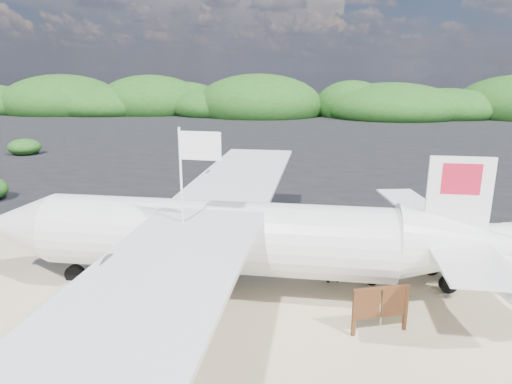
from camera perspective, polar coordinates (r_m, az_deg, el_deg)
ground at (r=13.74m, az=-4.64°, el=-12.75°), size 160.00×160.00×0.00m
asphalt_apron at (r=42.40m, az=4.57°, el=6.36°), size 90.00×50.00×0.04m
vegetation_band at (r=67.18m, az=6.12°, el=9.55°), size 124.00×8.00×4.40m
baggage_cart at (r=16.67m, az=-14.96°, el=-8.04°), size 2.93×1.89×1.38m
flagpole at (r=12.58m, az=-8.57°, el=-15.71°), size 1.04×0.49×5.10m
signboard at (r=12.40m, az=15.06°, el=-16.59°), size 1.52×0.67×1.29m
crew_a at (r=15.81m, az=-15.52°, el=-5.68°), size 0.80×0.66×1.90m
crew_b at (r=15.65m, az=-1.55°, el=-5.79°), size 0.97×0.86×1.65m
crew_c at (r=14.33m, az=9.79°, el=-7.38°), size 1.22×0.69×1.96m
aircraft_large at (r=33.90m, az=27.10°, el=2.54°), size 18.27×18.27×5.47m
aircraft_small at (r=46.90m, az=-2.19°, el=7.24°), size 8.89×8.89×2.72m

